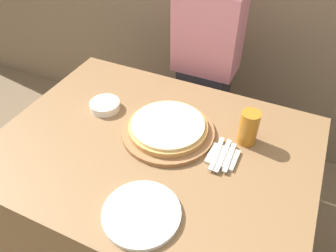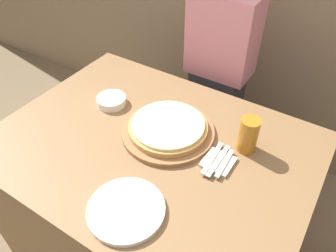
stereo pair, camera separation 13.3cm
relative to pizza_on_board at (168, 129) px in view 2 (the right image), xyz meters
The scene contains 11 objects.
ground_plane 0.79m from the pizza_on_board, 105.53° to the right, with size 12.00×12.00×0.00m, color #756047.
dining_table 0.41m from the pizza_on_board, 105.53° to the right, with size 1.26×0.94×0.76m.
pizza_on_board is the anchor object (origin of this frame).
beer_glass 0.32m from the pizza_on_board, 16.35° to the left, with size 0.08×0.08×0.15m.
dinner_plate 0.40m from the pizza_on_board, 77.38° to the right, with size 0.26×0.26×0.02m.
side_bowl 0.33m from the pizza_on_board, behind, with size 0.13×0.13×0.04m.
napkin_stack 0.25m from the pizza_on_board, ahead, with size 0.11×0.11×0.01m.
fork 0.23m from the pizza_on_board, ahead, with size 0.03×0.18×0.00m.
dinner_knife 0.25m from the pizza_on_board, ahead, with size 0.02×0.18×0.00m.
spoon 0.28m from the pizza_on_board, ahead, with size 0.03×0.16×0.00m.
diner_person 0.59m from the pizza_on_board, 94.41° to the left, with size 0.33×0.20×1.36m.
Camera 2 is at (0.56, -0.75, 1.68)m, focal length 35.00 mm.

